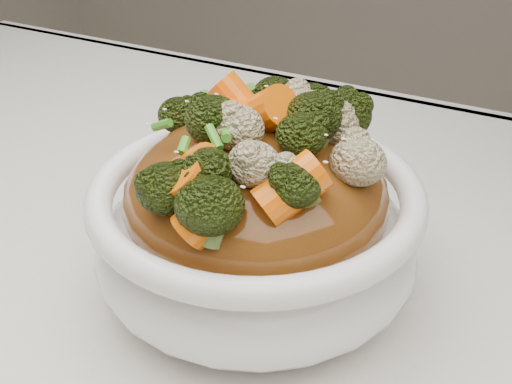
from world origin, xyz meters
The scene contains 8 objects.
tablecloth centered at (0.00, 0.00, 0.73)m, with size 1.20×0.80×0.04m, color silver.
bowl centered at (0.05, 0.04, 0.79)m, with size 0.20×0.20×0.08m, color white, non-canonical shape.
sauce_base centered at (0.05, 0.04, 0.82)m, with size 0.16×0.16×0.09m, color #613410.
carrots centered at (0.05, 0.04, 0.88)m, with size 0.16×0.16×0.05m, color orange, non-canonical shape.
broccoli centered at (0.05, 0.04, 0.88)m, with size 0.16×0.16×0.04m, color black, non-canonical shape.
cauliflower centered at (0.05, 0.04, 0.87)m, with size 0.16×0.16×0.03m, color #C4B586, non-canonical shape.
scallions centered at (0.05, 0.04, 0.88)m, with size 0.12×0.12×0.02m, color #3C8E20, non-canonical shape.
sesame_seeds centered at (0.05, 0.04, 0.88)m, with size 0.15×0.15×0.01m, color beige, non-canonical shape.
Camera 1 is at (0.20, -0.24, 1.01)m, focal length 42.00 mm.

